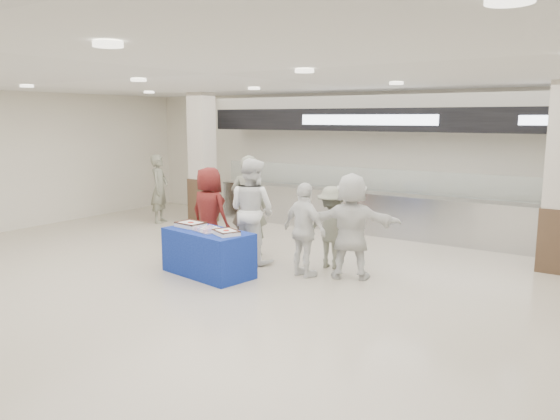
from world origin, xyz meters
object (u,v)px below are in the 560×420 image
Objects in this scene: sheet_cake_left at (191,224)px; chef_tall at (252,211)px; display_table at (208,253)px; civilian_white at (351,226)px; soldier_a at (249,206)px; chef_short at (305,230)px; sheet_cake_right at (226,232)px; civilian_maroon at (209,212)px; cupcake_tray at (207,229)px; soldier_b at (332,227)px; soldier_bg at (160,189)px.

chef_tall is (0.57, 0.98, 0.15)m from sheet_cake_left.
display_table is 1.22m from chef_tall.
sheet_cake_left is 2.73m from civilian_white.
soldier_a is 0.49m from chef_tall.
display_table is 0.99× the size of chef_short.
civilian_white reaches higher than sheet_cake_right.
civilian_maroon is at bearing 14.76° from chef_tall.
civilian_maroon reaches higher than display_table.
civilian_white is at bearing 30.50° from cupcake_tray.
soldier_b reaches higher than sheet_cake_left.
soldier_a reaches higher than civilian_maroon.
sheet_cake_right is 0.33× the size of chef_short.
soldier_a is (-0.22, 1.42, 0.58)m from display_table.
chef_tall is (0.88, 0.16, 0.09)m from civilian_maroon.
display_table is 1.55m from soldier_a.
soldier_bg is at bearing -38.89° from civilian_white.
sheet_cake_left is 0.26× the size of soldier_a.
civilian_maroon is 0.75m from soldier_a.
soldier_a reaches higher than soldier_b.
soldier_b is at bearing -128.14° from soldier_bg.
civilian_white reaches higher than soldier_b.
sheet_cake_left reaches higher than sheet_cake_right.
civilian_maroon reaches higher than cupcake_tray.
display_table is 0.62m from sheet_cake_right.
chef_short is at bearing 3.82° from civilian_white.
sheet_cake_left reaches higher than cupcake_tray.
cupcake_tray is 0.36× the size of soldier_b.
sheet_cake_left is at bearing 170.10° from sheet_cake_right.
display_table is at bearing 44.92° from chef_short.
sheet_cake_right reaches higher than display_table.
soldier_a is at bearing -134.59° from civilian_maroon.
soldier_b is at bearing 159.39° from soldier_a.
civilian_maroon is 2.15m from chef_short.
civilian_maroon is (-0.80, 0.96, 0.06)m from cupcake_tray.
civilian_white reaches higher than civilian_maroon.
soldier_b is at bearing 47.48° from cupcake_tray.
soldier_b is at bearing -58.19° from civilian_white.
chef_short reaches higher than display_table.
cupcake_tray is (-0.42, 0.02, -0.01)m from sheet_cake_right.
sheet_cake_right is 0.30× the size of civilian_maroon.
soldier_b is (0.10, 0.74, -0.07)m from chef_short.
chef_tall reaches higher than soldier_bg.
cupcake_tray is 1.13m from chef_tall.
display_table is 0.63m from sheet_cake_left.
sheet_cake_right is 1.65m from soldier_a.
chef_tall reaches higher than sheet_cake_right.
chef_tall is at bearing 93.48° from display_table.
sheet_cake_left is at bearing 112.24° from civilian_maroon.
civilian_white reaches higher than display_table.
civilian_maroon is (-0.76, 0.91, 0.47)m from display_table.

